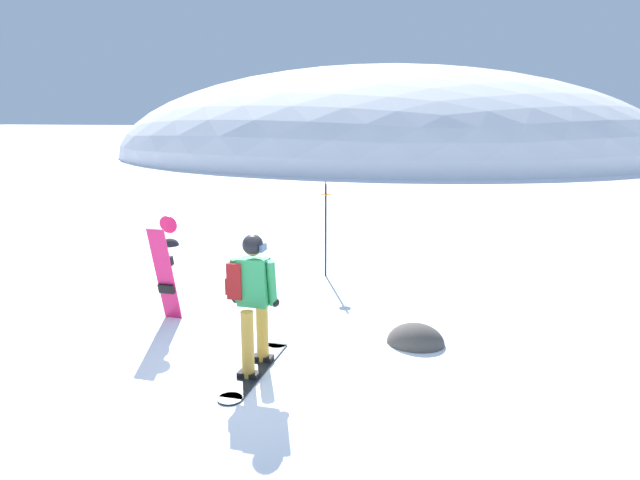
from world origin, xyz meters
TOP-DOWN VIEW (x-y plane):
  - ground_plane at (0.00, 0.00)m, footprint 300.00×300.00m
  - ridge_peak_main at (-5.01, 39.92)m, footprint 41.99×37.79m
  - snowboarder_main at (-0.00, 0.08)m, footprint 0.64×1.84m
  - spare_snowboard at (-1.90, 1.30)m, footprint 0.28×0.43m
  - piste_marker_near at (-0.22, 4.33)m, footprint 0.20×0.20m
  - rock_dark at (1.84, 1.44)m, footprint 0.79×0.67m
  - rock_mid at (-4.55, 5.88)m, footprint 0.46×0.39m

SIDE VIEW (x-z plane):
  - ground_plane at x=0.00m, z-range 0.00..0.00m
  - ridge_peak_main at x=-5.01m, z-range -6.89..6.89m
  - rock_dark at x=1.84m, z-range -0.28..0.28m
  - rock_mid at x=-4.55m, z-range -0.16..0.16m
  - spare_snowboard at x=-1.90m, z-range 0.01..1.63m
  - snowboarder_main at x=0.00m, z-range 0.06..1.78m
  - piste_marker_near at x=-0.22m, z-range 0.13..2.00m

